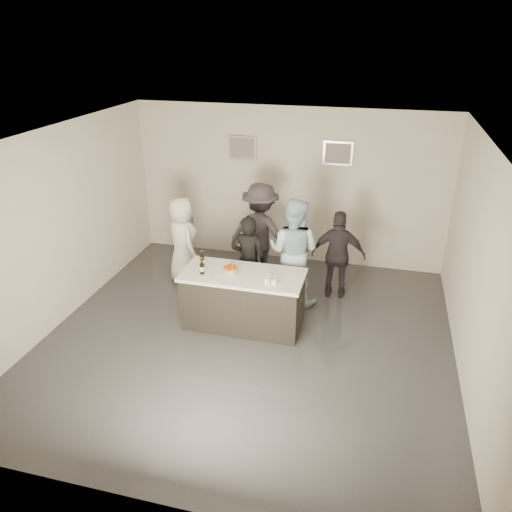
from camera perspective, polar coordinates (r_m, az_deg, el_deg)
name	(u,v)px	position (r m, az deg, el deg)	size (l,w,h in m)	color
floor	(248,338)	(7.66, -0.94, -9.37)	(6.00, 6.00, 0.00)	#3D3D42
ceiling	(246,139)	(6.46, -1.13, 13.18)	(6.00, 6.00, 0.00)	white
wall_back	(288,186)	(9.67, 3.73, 7.95)	(6.00, 0.04, 3.00)	beige
wall_front	(155,385)	(4.52, -11.50, -14.24)	(6.00, 0.04, 3.00)	beige
wall_left	(58,228)	(8.19, -21.73, 3.00)	(0.04, 6.00, 3.00)	beige
wall_right	(478,272)	(6.84, 24.00, -1.69)	(0.04, 6.00, 3.00)	beige
picture_left	(243,148)	(9.67, -1.55, 12.27)	(0.54, 0.04, 0.44)	#B2B2B7
picture_right	(338,153)	(9.34, 9.35, 11.52)	(0.54, 0.04, 0.44)	#B2B2B7
bar_counter	(243,299)	(7.75, -1.48, -4.99)	(1.86, 0.86, 0.90)	white
cake	(231,270)	(7.56, -2.92, -1.63)	(0.23, 0.23, 0.07)	orange
beer_bottle_a	(202,259)	(7.74, -6.18, -0.34)	(0.07, 0.07, 0.26)	black
beer_bottle_b	(202,266)	(7.52, -6.21, -1.15)	(0.07, 0.07, 0.26)	black
tumbler_cluster	(272,279)	(7.29, 1.81, -2.69)	(0.19, 0.19, 0.08)	orange
candles	(217,278)	(7.42, -4.48, -2.55)	(0.24, 0.08, 0.01)	pink
person_main_black	(248,260)	(8.24, -0.90, -0.50)	(0.57, 0.37, 1.56)	black
person_main_blue	(293,251)	(8.27, 4.30, 0.55)	(0.89, 0.69, 1.83)	#B8DFF1
person_guest_left	(182,240)	(9.07, -8.42, 1.81)	(0.78, 0.51, 1.59)	white
person_guest_right	(338,255)	(8.54, 9.39, 0.11)	(0.91, 0.38, 1.56)	#2B272E
person_guest_back	(261,233)	(8.94, 0.52, 2.63)	(1.19, 0.68, 1.84)	#342F38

